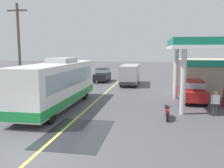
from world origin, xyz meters
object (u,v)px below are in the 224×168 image
Objects in this scene: motorcycle_parked_forecourt at (167,112)px; car_trailing_behind_bus at (102,74)px; minibus_opposing_lane at (130,73)px; pedestrian_near_pump at (183,90)px; pedestrian_by_shop at (215,102)px; car_at_pump at (193,90)px; coach_bus_main at (58,85)px.

car_trailing_behind_bus is (-7.77, 17.06, 0.57)m from motorcycle_parked_forecourt.
minibus_opposing_lane reaches higher than pedestrian_near_pump.
pedestrian_by_shop is 19.26m from car_trailing_behind_bus.
car_at_pump is 0.69× the size of minibus_opposing_lane.
pedestrian_near_pump is 0.40× the size of car_trailing_behind_bus.
coach_bus_main is 6.65× the size of pedestrian_by_shop.
motorcycle_parked_forecourt is at bearing -105.54° from pedestrian_near_pump.
car_trailing_behind_bus reaches higher than motorcycle_parked_forecourt.
motorcycle_parked_forecourt is at bearing -75.58° from minibus_opposing_lane.
pedestrian_near_pump is at bearing 74.46° from motorcycle_parked_forecourt.
motorcycle_parked_forecourt is (7.88, -1.65, -1.28)m from coach_bus_main.
coach_bus_main is 2.63× the size of car_at_pump.
car_at_pump reaches higher than motorcycle_parked_forecourt.
minibus_opposing_lane reaches higher than pedestrian_by_shop.
minibus_opposing_lane is (-6.14, 9.11, 0.46)m from car_at_pump.
pedestrian_near_pump is at bearing -50.96° from car_trailing_behind_bus.
motorcycle_parked_forecourt is at bearing -65.53° from car_trailing_behind_bus.
coach_bus_main is 11.05m from pedestrian_by_shop.
pedestrian_near_pump is 1.00× the size of pedestrian_by_shop.
pedestrian_near_pump is 14.79m from car_trailing_behind_bus.
coach_bus_main is 10.99m from car_at_pump.
coach_bus_main reaches higher than pedestrian_near_pump.
car_at_pump is 6.04m from motorcycle_parked_forecourt.
coach_bus_main is 6.65× the size of pedestrian_near_pump.
car_at_pump is at bearing -56.00° from minibus_opposing_lane.
minibus_opposing_lane is at bearing 72.39° from coach_bus_main.
pedestrian_by_shop is (11.01, -0.47, -0.79)m from coach_bus_main.
minibus_opposing_lane is 3.41× the size of motorcycle_parked_forecourt.
coach_bus_main is at bearing -159.31° from car_at_pump.
car_trailing_behind_bus is at bearing 89.57° from coach_bus_main.
pedestrian_by_shop is (0.75, -4.35, -0.08)m from car_at_pump.
motorcycle_parked_forecourt is at bearing -159.38° from pedestrian_by_shop.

